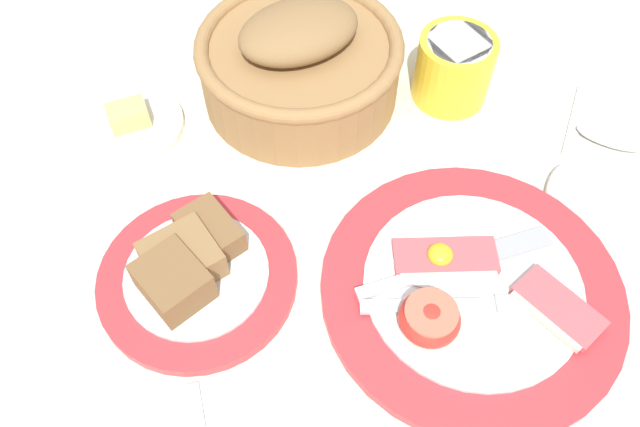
# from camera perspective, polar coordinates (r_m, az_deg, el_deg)

# --- Properties ---
(ground_plane) EXTENTS (3.00, 3.00, 0.00)m
(ground_plane) POSITION_cam_1_polar(r_m,az_deg,el_deg) (0.58, 7.96, -5.42)
(ground_plane) COLOR beige
(breakfast_plate) EXTENTS (0.27, 0.27, 0.04)m
(breakfast_plate) POSITION_cam_1_polar(r_m,az_deg,el_deg) (0.57, 13.43, -6.76)
(breakfast_plate) COLOR red
(breakfast_plate) RESTS_ON ground_plane
(bread_plate) EXTENTS (0.18, 0.18, 0.05)m
(bread_plate) POSITION_cam_1_polar(r_m,az_deg,el_deg) (0.57, -11.50, -5.20)
(bread_plate) COLOR red
(bread_plate) RESTS_ON ground_plane
(sugar_cup) EXTENTS (0.08, 0.08, 0.07)m
(sugar_cup) POSITION_cam_1_polar(r_m,az_deg,el_deg) (0.70, 12.14, 12.95)
(sugar_cup) COLOR yellow
(sugar_cup) RESTS_ON ground_plane
(bread_basket) EXTENTS (0.22, 0.22, 0.11)m
(bread_basket) POSITION_cam_1_polar(r_m,az_deg,el_deg) (0.68, -1.87, 13.69)
(bread_basket) COLOR olive
(bread_basket) RESTS_ON ground_plane
(butter_dish) EXTENTS (0.11, 0.11, 0.03)m
(butter_dish) POSITION_cam_1_polar(r_m,az_deg,el_deg) (0.70, -16.87, 7.85)
(butter_dish) COLOR silver
(butter_dish) RESTS_ON ground_plane
(teaspoon_by_saucer) EXTENTS (0.17, 0.13, 0.01)m
(teaspoon_by_saucer) POSITION_cam_1_polar(r_m,az_deg,el_deg) (0.72, 22.99, 7.05)
(teaspoon_by_saucer) COLOR silver
(teaspoon_by_saucer) RESTS_ON ground_plane
(teaspoon_stray) EXTENTS (0.12, 0.17, 0.01)m
(teaspoon_stray) POSITION_cam_1_polar(r_m,az_deg,el_deg) (0.68, 21.42, 3.70)
(teaspoon_stray) COLOR silver
(teaspoon_stray) RESTS_ON ground_plane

